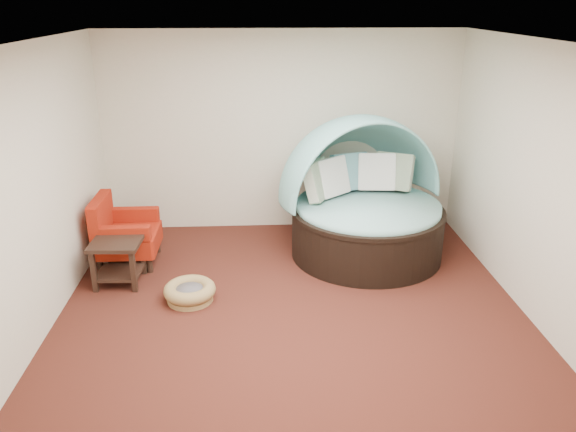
{
  "coord_description": "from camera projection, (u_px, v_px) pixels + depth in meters",
  "views": [
    {
      "loc": [
        -0.34,
        -5.28,
        3.16
      ],
      "look_at": [
        -0.01,
        0.6,
        0.88
      ],
      "focal_mm": 35.0,
      "sensor_mm": 36.0,
      "label": 1
    }
  ],
  "objects": [
    {
      "name": "wall_front",
      "position": [
        320.0,
        325.0,
        3.24
      ],
      "size": [
        5.0,
        0.0,
        5.0
      ],
      "primitive_type": "plane",
      "rotation": [
        -1.57,
        0.0,
        0.0
      ],
      "color": "beige",
      "rests_on": "floor"
    },
    {
      "name": "side_table",
      "position": [
        118.0,
        255.0,
        6.57
      ],
      "size": [
        0.6,
        0.6,
        0.54
      ],
      "rotation": [
        0.0,
        0.0,
        -0.05
      ],
      "color": "black",
      "rests_on": "floor"
    },
    {
      "name": "wall_left",
      "position": [
        36.0,
        193.0,
        5.44
      ],
      "size": [
        0.0,
        5.0,
        5.0
      ],
      "primitive_type": "plane",
      "rotation": [
        1.57,
        0.0,
        1.57
      ],
      "color": "beige",
      "rests_on": "floor"
    },
    {
      "name": "wall_right",
      "position": [
        538.0,
        184.0,
        5.7
      ],
      "size": [
        0.0,
        5.0,
        5.0
      ],
      "primitive_type": "plane",
      "rotation": [
        1.57,
        0.0,
        -1.57
      ],
      "color": "beige",
      "rests_on": "floor"
    },
    {
      "name": "red_armchair",
      "position": [
        123.0,
        233.0,
        7.06
      ],
      "size": [
        0.76,
        0.77,
        0.89
      ],
      "rotation": [
        0.0,
        0.0,
        0.0
      ],
      "color": "black",
      "rests_on": "floor"
    },
    {
      "name": "wall_back",
      "position": [
        281.0,
        133.0,
        7.9
      ],
      "size": [
        5.0,
        0.0,
        5.0
      ],
      "primitive_type": "plane",
      "rotation": [
        1.57,
        0.0,
        0.0
      ],
      "color": "beige",
      "rests_on": "floor"
    },
    {
      "name": "canopy_daybed",
      "position": [
        364.0,
        192.0,
        7.24
      ],
      "size": [
        2.52,
        2.47,
        1.81
      ],
      "rotation": [
        0.0,
        0.0,
        0.31
      ],
      "color": "black",
      "rests_on": "floor"
    },
    {
      "name": "pet_basket",
      "position": [
        190.0,
        292.0,
        6.26
      ],
      "size": [
        0.65,
        0.65,
        0.2
      ],
      "rotation": [
        0.0,
        0.0,
        0.13
      ],
      "color": "olive",
      "rests_on": "floor"
    },
    {
      "name": "floor",
      "position": [
        292.0,
        311.0,
        6.08
      ],
      "size": [
        5.0,
        5.0,
        0.0
      ],
      "primitive_type": "plane",
      "color": "#4C1D15",
      "rests_on": "ground"
    },
    {
      "name": "ceiling",
      "position": [
        293.0,
        42.0,
        5.06
      ],
      "size": [
        5.0,
        5.0,
        0.0
      ],
      "primitive_type": "plane",
      "rotation": [
        3.14,
        0.0,
        0.0
      ],
      "color": "white",
      "rests_on": "wall_back"
    }
  ]
}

